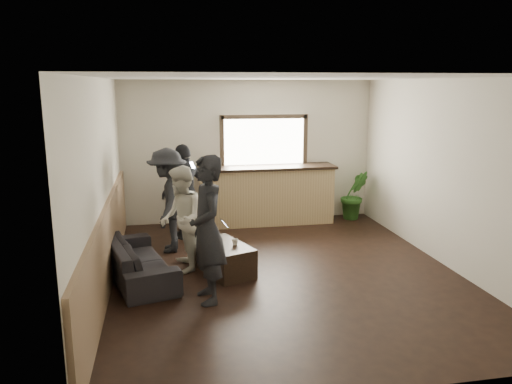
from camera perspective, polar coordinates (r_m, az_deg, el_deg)
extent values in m
cube|color=black|center=(7.45, 3.19, -9.17)|extent=(5.00, 6.00, 0.01)
cube|color=silver|center=(6.94, 3.47, 12.91)|extent=(5.00, 6.00, 0.01)
cube|color=beige|center=(9.96, -0.85, 4.64)|extent=(5.00, 0.01, 2.80)
cube|color=beige|center=(4.30, 13.07, -5.91)|extent=(5.00, 0.01, 2.80)
cube|color=beige|center=(6.90, -17.25, 0.69)|extent=(0.01, 6.00, 2.80)
cube|color=beige|center=(8.03, 20.92, 2.00)|extent=(0.01, 6.00, 2.80)
cube|color=#8D6E50|center=(7.11, -16.58, -6.03)|extent=(0.06, 5.90, 1.10)
cube|color=tan|center=(9.85, 1.20, -0.46)|extent=(2.60, 0.60, 1.10)
cube|color=black|center=(9.74, 1.22, 2.84)|extent=(2.70, 0.68, 0.05)
cube|color=white|center=(9.95, 0.90, 5.80)|extent=(1.60, 0.06, 0.90)
cube|color=#3F3326|center=(9.88, 0.94, 8.60)|extent=(1.72, 0.08, 0.08)
cube|color=#3F3326|center=(9.79, -3.91, 5.66)|extent=(0.08, 0.08, 1.06)
cube|color=#3F3326|center=(10.12, 5.62, 5.85)|extent=(0.08, 0.08, 1.06)
imported|color=black|center=(7.34, -13.27, -7.55)|extent=(1.19, 1.99, 0.54)
cube|color=black|center=(7.38, -3.62, -7.57)|extent=(0.86, 1.11, 0.43)
imported|color=silver|center=(7.39, -5.22, -5.36)|extent=(0.15, 0.15, 0.11)
imported|color=silver|center=(7.26, -2.41, -5.72)|extent=(0.13, 0.13, 0.09)
imported|color=#2D6623|center=(10.36, 11.17, -0.33)|extent=(0.57, 0.46, 1.00)
imported|color=black|center=(6.26, -5.59, -4.33)|extent=(0.54, 0.74, 1.87)
cube|color=black|center=(6.29, -3.65, -3.64)|extent=(0.10, 0.08, 0.12)
cube|color=white|center=(6.29, -3.64, -3.62)|extent=(0.08, 0.07, 0.11)
imported|color=beige|center=(7.38, -8.54, -3.09)|extent=(0.62, 0.78, 1.57)
cube|color=black|center=(7.33, -6.89, -1.22)|extent=(0.09, 0.07, 0.12)
cube|color=white|center=(7.33, -6.88, -1.20)|extent=(0.08, 0.07, 0.11)
imported|color=black|center=(8.27, -10.04, -0.95)|extent=(0.75, 1.17, 1.71)
cube|color=black|center=(8.20, -8.57, 0.72)|extent=(0.10, 0.08, 0.12)
cube|color=white|center=(8.19, -8.57, 0.73)|extent=(0.08, 0.07, 0.11)
imported|color=black|center=(8.96, -8.10, 0.07)|extent=(1.05, 0.92, 1.69)
cube|color=black|center=(8.70, -7.28, 3.05)|extent=(0.11, 0.12, 0.12)
cube|color=white|center=(8.70, -7.28, 3.07)|extent=(0.10, 0.10, 0.11)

